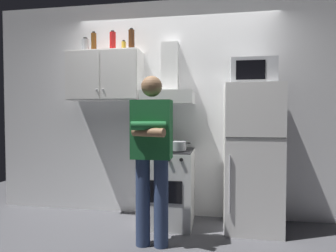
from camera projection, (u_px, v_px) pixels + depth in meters
ground_plane at (168, 232)px, 3.13m from camera, size 7.00×7.00×0.00m
back_wall_tiled at (176, 109)px, 3.67m from camera, size 4.80×0.10×2.70m
upper_cabinet at (105, 76)px, 3.57m from camera, size 0.90×0.37×0.60m
stove_oven at (167, 187)px, 3.36m from camera, size 0.60×0.62×0.87m
range_hood at (169, 87)px, 3.45m from camera, size 0.60×0.44×0.75m
refrigerator at (252, 157)px, 3.20m from camera, size 0.60×0.62×1.60m
microwave at (252, 72)px, 3.18m from camera, size 0.48×0.37×0.28m
person_standing at (152, 153)px, 2.76m from camera, size 0.38×0.33×1.64m
cooking_pot at (177, 146)px, 3.21m from camera, size 0.30×0.20×0.10m
bottle_beer_brown at (94, 42)px, 3.56m from camera, size 0.07×0.07×0.25m
bottle_rum_dark at (131, 40)px, 3.49m from camera, size 0.07×0.07×0.26m
bottle_spice_jar at (124, 46)px, 3.51m from camera, size 0.05×0.05×0.13m
bottle_soda_red at (113, 42)px, 3.54m from camera, size 0.08×0.08×0.25m
bottle_canister_steel at (85, 46)px, 3.64m from camera, size 0.09×0.09×0.20m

